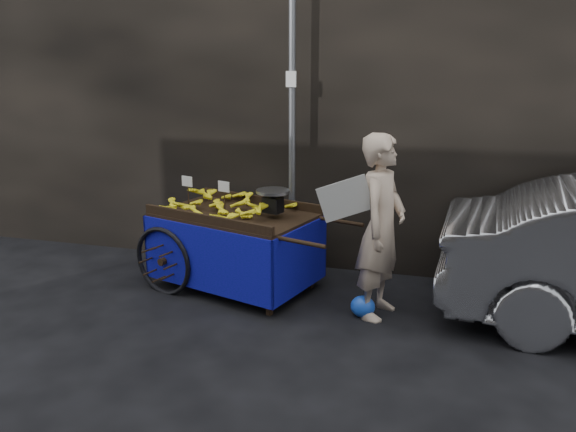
% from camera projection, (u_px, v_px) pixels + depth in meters
% --- Properties ---
extents(ground, '(80.00, 80.00, 0.00)m').
position_uv_depth(ground, '(234.00, 313.00, 6.01)').
color(ground, black).
rests_on(ground, ground).
extents(building_wall, '(13.50, 2.00, 5.00)m').
position_uv_depth(building_wall, '(323.00, 69.00, 7.66)').
color(building_wall, black).
rests_on(building_wall, ground).
extents(street_pole, '(0.12, 0.10, 4.00)m').
position_uv_depth(street_pole, '(292.00, 113.00, 6.60)').
color(street_pole, slate).
rests_on(street_pole, ground).
extents(banana_cart, '(2.64, 1.73, 1.32)m').
position_uv_depth(banana_cart, '(231.00, 220.00, 6.52)').
color(banana_cart, black).
rests_on(banana_cart, ground).
extents(vendor, '(0.94, 0.79, 1.92)m').
position_uv_depth(vendor, '(381.00, 227.00, 5.73)').
color(vendor, '#C6AC93').
rests_on(vendor, ground).
extents(plastic_bag, '(0.26, 0.21, 0.23)m').
position_uv_depth(plastic_bag, '(363.00, 306.00, 5.88)').
color(plastic_bag, blue).
rests_on(plastic_bag, ground).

